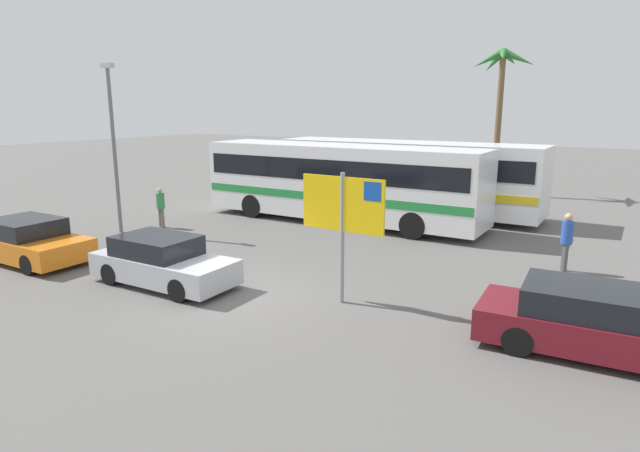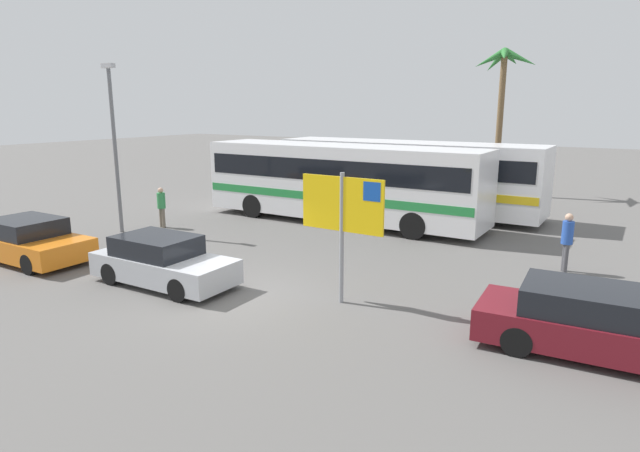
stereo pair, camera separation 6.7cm
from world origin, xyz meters
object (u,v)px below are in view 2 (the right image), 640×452
bus_rear_coach (406,173)px  car_maroon (599,324)px  pedestrian_crossing_lot (161,204)px  ferry_sign (344,210)px  car_silver (162,262)px  pedestrian_by_bus (567,238)px  bus_front_coach (341,179)px  car_orange (30,241)px

bus_rear_coach → car_maroon: 14.27m
bus_rear_coach → pedestrian_crossing_lot: size_ratio=7.45×
ferry_sign → pedestrian_crossing_lot: bearing=162.7°
bus_rear_coach → car_silver: bus_rear_coach is taller
ferry_sign → pedestrian_by_bus: size_ratio=1.85×
bus_front_coach → pedestrian_crossing_lot: size_ratio=7.45×
car_orange → pedestrian_by_bus: 16.13m
ferry_sign → pedestrian_by_bus: 7.12m
car_maroon → car_orange: 15.69m
bus_rear_coach → car_orange: bus_rear_coach is taller
bus_rear_coach → pedestrian_by_bus: 9.49m
bus_front_coach → ferry_sign: size_ratio=3.71×
car_orange → pedestrian_by_bus: pedestrian_by_bus is taller
car_maroon → ferry_sign: bearing=178.1°
bus_rear_coach → ferry_sign: size_ratio=3.71×
car_orange → car_silver: (5.22, 0.61, -0.00)m
car_orange → bus_rear_coach: bearing=62.3°
bus_front_coach → bus_rear_coach: size_ratio=1.00×
pedestrian_by_bus → bus_rear_coach: bearing=-57.5°
pedestrian_crossing_lot → bus_front_coach: bearing=141.1°
bus_front_coach → pedestrian_crossing_lot: (-5.52, -4.63, -0.85)m
car_silver → pedestrian_by_bus: 11.39m
pedestrian_by_bus → ferry_sign: bearing=33.3°
bus_front_coach → car_silver: size_ratio=2.91×
pedestrian_crossing_lot → car_maroon: bearing=89.3°
ferry_sign → pedestrian_by_bus: (4.24, 5.56, -1.30)m
bus_rear_coach → pedestrian_by_bus: size_ratio=6.86×
bus_front_coach → bus_rear_coach: same height
bus_rear_coach → car_orange: bearing=-117.0°
bus_front_coach → pedestrian_by_bus: bearing=-15.8°
car_orange → pedestrian_by_bus: (14.26, 7.52, 0.39)m
ferry_sign → car_maroon: bearing=3.2°
bus_front_coach → bus_rear_coach: bearing=66.3°
bus_front_coach → ferry_sign: bearing=-60.1°
ferry_sign → car_silver: (-4.80, -1.35, -1.69)m
bus_rear_coach → pedestrian_by_bus: bearing=-38.1°
car_orange → pedestrian_by_bus: bearing=27.1°
bus_rear_coach → pedestrian_crossing_lot: 10.61m
ferry_sign → car_silver: ferry_sign is taller
bus_front_coach → bus_rear_coach: (1.46, 3.31, 0.00)m
ferry_sign → car_orange: 10.35m
ferry_sign → car_orange: (-10.02, -1.96, -1.69)m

